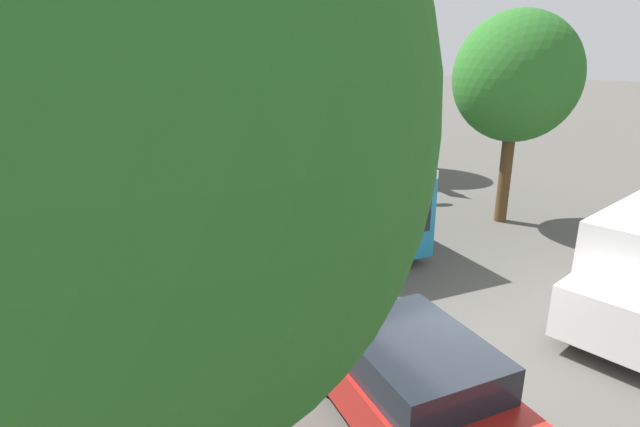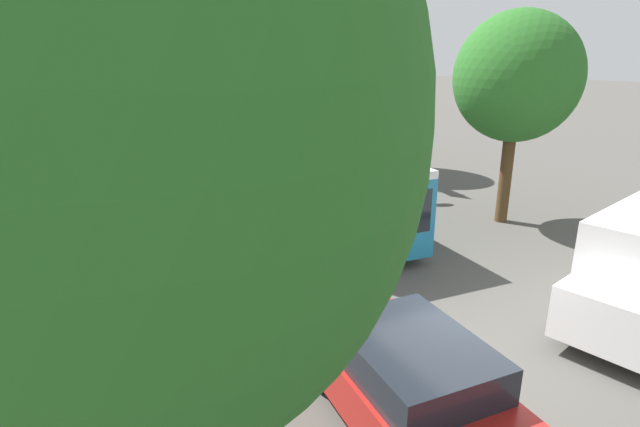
% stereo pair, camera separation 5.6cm
% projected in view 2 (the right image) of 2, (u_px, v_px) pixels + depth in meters
% --- Properties ---
extents(ground_plane, '(200.00, 200.00, 0.00)m').
position_uv_depth(ground_plane, '(463.00, 370.00, 8.65)').
color(ground_plane, '#4F4C47').
extents(articulated_bus, '(3.70, 17.16, 2.53)m').
position_uv_depth(articulated_bus, '(277.00, 156.00, 19.32)').
color(articulated_bus, teal).
rests_on(articulated_bus, ground).
extents(city_bus_rear, '(2.82, 11.11, 2.37)m').
position_uv_depth(city_bus_rear, '(115.00, 111.00, 35.51)').
color(city_bus_rear, teal).
rests_on(city_bus_rear, ground).
extents(queued_car_red, '(2.10, 4.44, 1.51)m').
position_uv_depth(queued_car_red, '(408.00, 382.00, 7.11)').
color(queued_car_red, '#B21E19').
rests_on(queued_car_red, ground).
extents(queued_car_white, '(1.90, 4.01, 1.36)m').
position_uv_depth(queued_car_white, '(243.00, 252.00, 11.98)').
color(queued_car_white, white).
rests_on(queued_car_white, ground).
extents(queued_car_silver, '(2.12, 4.47, 1.52)m').
position_uv_depth(queued_car_silver, '(197.00, 190.00, 17.17)').
color(queued_car_silver, '#B7BABF').
rests_on(queued_car_silver, ground).
extents(queued_car_green, '(2.04, 4.31, 1.46)m').
position_uv_depth(queued_car_green, '(156.00, 162.00, 21.83)').
color(queued_car_green, '#236638').
rests_on(queued_car_green, ground).
extents(traffic_light, '(0.35, 0.38, 3.40)m').
position_uv_depth(traffic_light, '(260.00, 149.00, 15.09)').
color(traffic_light, '#56595E').
rests_on(traffic_light, ground).
extents(no_entry_sign, '(0.70, 0.08, 2.82)m').
position_uv_depth(no_entry_sign, '(395.00, 149.00, 18.47)').
color(no_entry_sign, '#56595E').
rests_on(no_entry_sign, ground).
extents(direction_sign_post, '(0.27, 1.39, 3.60)m').
position_uv_depth(direction_sign_post, '(399.00, 124.00, 20.00)').
color(direction_sign_post, '#56595E').
rests_on(direction_sign_post, ground).
extents(tree_left_near, '(4.16, 4.16, 7.22)m').
position_uv_depth(tree_left_near, '(135.00, 141.00, 3.40)').
color(tree_left_near, '#51381E').
rests_on(tree_left_near, ground).
extents(tree_left_mid, '(4.20, 4.20, 7.39)m').
position_uv_depth(tree_left_mid, '(90.00, 70.00, 12.09)').
color(tree_left_mid, '#51381E').
rests_on(tree_left_mid, ground).
extents(tree_right_near, '(3.78, 3.78, 6.54)m').
position_uv_depth(tree_right_near, '(517.00, 78.00, 15.04)').
color(tree_right_near, '#51381E').
rests_on(tree_right_near, ground).
extents(tree_right_mid, '(4.03, 4.03, 6.79)m').
position_uv_depth(tree_right_mid, '(360.00, 68.00, 22.49)').
color(tree_right_mid, '#51381E').
rests_on(tree_right_mid, ground).
extents(tree_right_far, '(4.50, 4.50, 6.64)m').
position_uv_depth(tree_right_far, '(285.00, 72.00, 30.33)').
color(tree_right_far, '#51381E').
rests_on(tree_right_far, ground).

